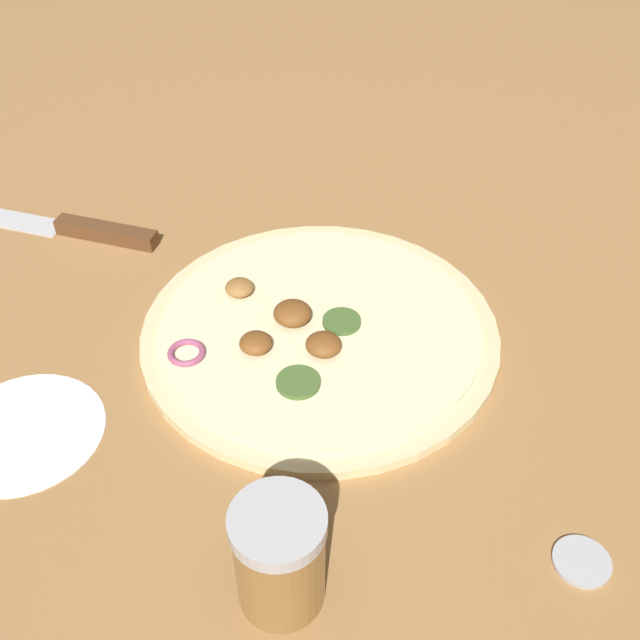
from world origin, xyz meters
TOP-DOWN VIEW (x-y plane):
  - ground_plane at (0.00, 0.00)m, footprint 3.00×3.00m
  - pizza at (-0.00, 0.00)m, footprint 0.35×0.35m
  - knife at (0.20, 0.26)m, footprint 0.14×0.29m
  - spice_jar at (-0.27, 0.05)m, footprint 0.07×0.07m
  - loose_cap at (-0.26, -0.17)m, footprint 0.04×0.04m
  - flour_patch at (-0.10, 0.27)m, footprint 0.14×0.14m

SIDE VIEW (x-z plane):
  - ground_plane at x=0.00m, z-range 0.00..0.00m
  - flour_patch at x=-0.10m, z-range 0.00..0.00m
  - loose_cap at x=-0.26m, z-range 0.00..0.01m
  - knife at x=0.20m, z-range 0.00..0.02m
  - pizza at x=0.00m, z-range -0.01..0.02m
  - spice_jar at x=-0.27m, z-range 0.00..0.09m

